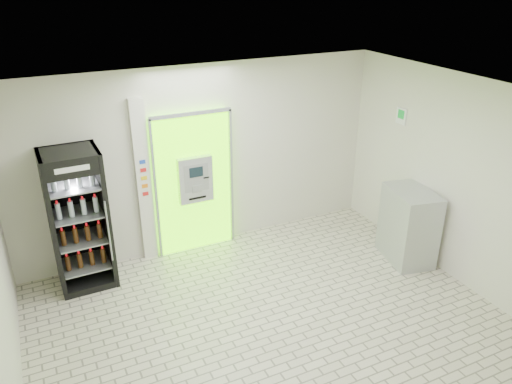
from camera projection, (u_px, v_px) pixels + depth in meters
ground at (273, 328)px, 6.51m from camera, size 6.00×6.00×0.00m
room_shell at (276, 201)px, 5.74m from camera, size 6.00×6.00×6.00m
atm_assembly at (194, 182)px, 7.92m from camera, size 1.30×0.24×2.33m
pillar at (144, 182)px, 7.59m from camera, size 0.22×0.11×2.60m
beverage_cooler at (79, 222)px, 7.07m from camera, size 0.79×0.74×2.07m
steel_cabinet at (409, 225)px, 7.82m from camera, size 0.77×0.99×1.19m
exit_sign at (401, 116)px, 7.94m from camera, size 0.02×0.22×0.26m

